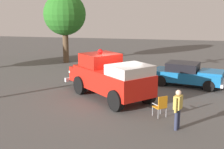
# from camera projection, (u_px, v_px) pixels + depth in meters

# --- Properties ---
(ground_plane) EXTENTS (60.00, 60.00, 0.00)m
(ground_plane) POSITION_uv_depth(u_px,v_px,m) (118.00, 99.00, 16.47)
(ground_plane) COLOR #514F4C
(vintage_fire_truck) EXTENTS (5.70, 5.78, 2.59)m
(vintage_fire_truck) POSITION_uv_depth(u_px,v_px,m) (110.00, 76.00, 16.54)
(vintage_fire_truck) COLOR black
(vintage_fire_truck) RESTS_ON ground
(classic_hot_rod) EXTENTS (2.87, 4.68, 1.46)m
(classic_hot_rod) POSITION_uv_depth(u_px,v_px,m) (188.00, 74.00, 19.08)
(classic_hot_rod) COLOR black
(classic_hot_rod) RESTS_ON ground
(lawn_chair_near_truck) EXTENTS (0.53, 0.54, 1.02)m
(lawn_chair_near_truck) POSITION_uv_depth(u_px,v_px,m) (121.00, 73.00, 20.08)
(lawn_chair_near_truck) COLOR #B7BABF
(lawn_chair_near_truck) RESTS_ON ground
(lawn_chair_by_car) EXTENTS (0.69, 0.69, 1.02)m
(lawn_chair_by_car) POSITION_uv_depth(u_px,v_px,m) (161.00, 105.00, 13.67)
(lawn_chair_by_car) COLOR #B7BABF
(lawn_chair_by_car) RESTS_ON ground
(spectator_seated) EXTENTS (0.56, 0.41, 1.29)m
(spectator_seated) POSITION_uv_depth(u_px,v_px,m) (121.00, 72.00, 19.93)
(spectator_seated) COLOR #383842
(spectator_seated) RESTS_ON ground
(spectator_standing) EXTENTS (0.63, 0.39, 1.68)m
(spectator_standing) POSITION_uv_depth(u_px,v_px,m) (178.00, 107.00, 12.28)
(spectator_standing) COLOR #2D334C
(spectator_standing) RESTS_ON ground
(oak_tree_right) EXTENTS (3.64, 3.64, 6.05)m
(oak_tree_right) POSITION_uv_depth(u_px,v_px,m) (65.00, 14.00, 26.10)
(oak_tree_right) COLOR brown
(oak_tree_right) RESTS_ON ground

